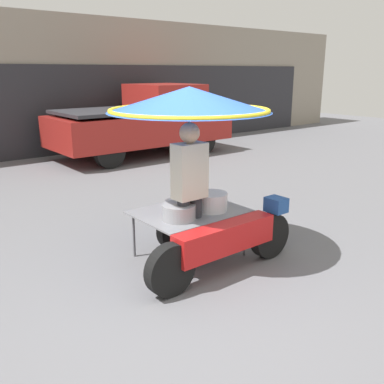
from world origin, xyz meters
name	(u,v)px	position (x,y,z in m)	size (l,w,h in m)	color
ground_plane	(191,293)	(0.00, 0.00, 0.00)	(36.00, 36.00, 0.00)	slate
vendor_motorcycle_cart	(194,130)	(0.58, 0.67, 1.59)	(2.07, 1.89, 2.07)	black
vendor_person	(190,188)	(0.41, 0.53, 0.96)	(0.38, 0.23, 1.70)	#2D2D33
pickup_truck	(145,122)	(3.79, 6.71, 0.92)	(4.82, 1.98, 1.89)	black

